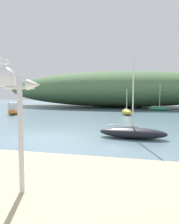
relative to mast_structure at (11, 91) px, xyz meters
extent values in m
plane|color=slate|center=(-2.51, 6.82, -2.54)|extent=(120.00, 120.00, 0.00)
ellipsoid|color=#517547|center=(-2.22, 36.17, 0.62)|extent=(41.35, 15.98, 6.32)
cylinder|color=silver|center=(0.21, 0.00, -1.00)|extent=(0.12, 0.12, 2.68)
cylinder|color=silver|center=(0.21, 0.00, 0.07)|extent=(0.72, 0.07, 0.07)
cylinder|color=white|center=(-0.14, 0.00, 0.21)|extent=(0.47, 0.47, 0.21)
sphere|color=white|center=(-0.14, 0.00, 0.32)|extent=(0.43, 0.43, 0.43)
cone|color=silver|center=(0.57, 0.00, 0.13)|extent=(0.31, 0.24, 0.24)
cylinder|color=orange|center=(-0.14, -0.02, 0.56)|extent=(0.01, 0.01, 0.05)
cylinder|color=orange|center=(-0.15, 0.02, 0.56)|extent=(0.01, 0.01, 0.05)
ellipsoid|color=white|center=(-0.14, 0.00, 0.65)|extent=(0.23, 0.15, 0.12)
ellipsoid|color=#9EA0A8|center=(-0.14, 0.00, 0.67)|extent=(0.22, 0.13, 0.04)
sphere|color=white|center=(-0.23, -0.02, 0.70)|extent=(0.08, 0.08, 0.08)
ellipsoid|color=black|center=(2.29, 7.95, -2.25)|extent=(3.80, 1.52, 0.59)
cylinder|color=silver|center=(2.29, 7.95, -0.08)|extent=(0.08, 0.08, 4.09)
cylinder|color=silver|center=(1.73, 8.00, -1.88)|extent=(1.67, 0.20, 0.06)
ellipsoid|color=orange|center=(-11.95, 18.82, -2.23)|extent=(1.98, 3.52, 0.62)
cube|color=silver|center=(-11.86, 18.50, -1.66)|extent=(1.18, 1.37, 0.95)
ellipsoid|color=gold|center=(0.89, 21.27, -2.22)|extent=(1.69, 2.83, 0.65)
cylinder|color=silver|center=(0.89, 21.27, -0.85)|extent=(0.08, 0.08, 2.49)
cylinder|color=silver|center=(0.78, 21.65, -1.84)|extent=(0.39, 1.17, 0.06)
ellipsoid|color=#287A4C|center=(4.88, 28.39, -2.28)|extent=(3.18, 1.38, 0.52)
cylinder|color=silver|center=(4.88, 28.39, -0.50)|extent=(0.08, 0.08, 3.37)
cylinder|color=silver|center=(4.42, 28.45, -1.93)|extent=(1.38, 0.26, 0.06)
camera|label=1|loc=(2.95, -4.52, -0.04)|focal=36.07mm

